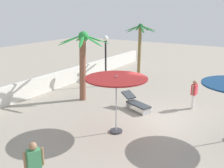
# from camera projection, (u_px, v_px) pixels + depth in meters

# --- Properties ---
(ground_plane) EXTENTS (56.00, 56.00, 0.00)m
(ground_plane) POSITION_uv_depth(u_px,v_px,m) (163.00, 121.00, 12.41)
(ground_plane) COLOR #9E9384
(boundary_wall) EXTENTS (25.20, 0.30, 1.05)m
(boundary_wall) POSITION_uv_depth(u_px,v_px,m) (41.00, 85.00, 16.38)
(boundary_wall) COLOR silver
(boundary_wall) RESTS_ON ground_plane
(patio_umbrella_0) EXTENTS (2.57, 2.57, 2.50)m
(patio_umbrella_0) POSITION_uv_depth(u_px,v_px,m) (116.00, 82.00, 10.73)
(patio_umbrella_0) COLOR #333338
(patio_umbrella_0) RESTS_ON ground_plane
(palm_tree_0) EXTENTS (2.47, 2.56, 4.04)m
(palm_tree_0) POSITION_uv_depth(u_px,v_px,m) (140.00, 42.00, 20.15)
(palm_tree_0) COLOR brown
(palm_tree_0) RESTS_ON ground_plane
(palm_tree_1) EXTENTS (2.85, 2.96, 3.92)m
(palm_tree_1) POSITION_uv_depth(u_px,v_px,m) (83.00, 56.00, 14.82)
(palm_tree_1) COLOR brown
(palm_tree_1) RESTS_ON ground_plane
(lamp_post_0) EXTENTS (0.37, 0.37, 3.41)m
(lamp_post_0) POSITION_uv_depth(u_px,v_px,m) (106.00, 55.00, 17.61)
(lamp_post_0) COLOR black
(lamp_post_0) RESTS_ON ground_plane
(lounge_chair_0) EXTENTS (1.23, 1.91, 0.81)m
(lounge_chair_0) POSITION_uv_depth(u_px,v_px,m) (136.00, 102.00, 13.76)
(lounge_chair_0) COLOR #B7B7BC
(lounge_chair_0) RESTS_ON ground_plane
(guest_0) EXTENTS (0.50, 0.38, 1.65)m
(guest_0) POSITION_uv_depth(u_px,v_px,m) (34.00, 164.00, 7.25)
(guest_0) COLOR silver
(guest_0) RESTS_ON ground_plane
(guest_1) EXTENTS (0.56, 0.27, 1.53)m
(guest_1) POSITION_uv_depth(u_px,v_px,m) (194.00, 92.00, 13.78)
(guest_1) COLOR silver
(guest_1) RESTS_ON ground_plane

